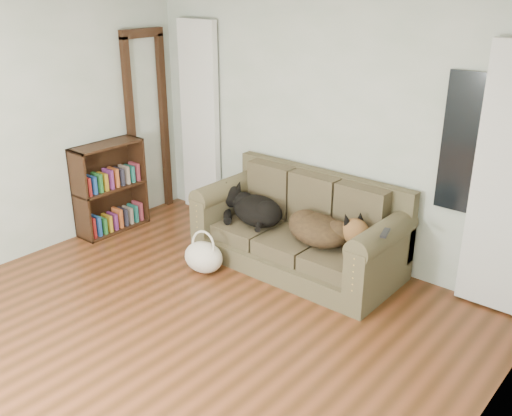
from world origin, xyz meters
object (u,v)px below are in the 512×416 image
Objects in this scene: dog_shepherd at (322,230)px; tote_bag at (204,256)px; dog_black_lab at (254,210)px; bookshelf at (110,188)px; sofa at (297,224)px.

dog_shepherd is 1.19m from tote_bag.
tote_bag is at bearing 48.26° from dog_shepherd.
tote_bag is at bearing -76.91° from dog_black_lab.
dog_black_lab is 0.96× the size of dog_shepherd.
bookshelf reaches higher than dog_black_lab.
sofa is 4.89× the size of tote_bag.
tote_bag is 0.41× the size of bookshelf.
bookshelf is (-1.62, -0.59, 0.02)m from dog_black_lab.
sofa is at bearing 18.41° from bookshelf.
dog_shepherd is at bearing 22.64° from dog_black_lab.
dog_shepherd is (0.31, -0.03, 0.04)m from sofa.
bookshelf is at bearing -163.92° from sofa.
dog_shepherd reaches higher than tote_bag.
bookshelf is (-2.45, -0.59, 0.01)m from dog_shepherd.
sofa is at bearing 47.18° from tote_bag.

